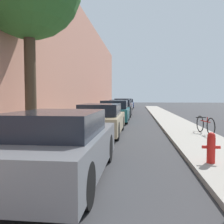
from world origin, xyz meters
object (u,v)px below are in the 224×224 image
at_px(parked_car_black, 120,108).
at_px(parked_car_grey, 59,146).
at_px(parked_car_maroon, 122,106).
at_px(fire_hydrant, 211,147).
at_px(parked_car_teal, 115,112).
at_px(bicycle, 205,125).
at_px(parked_car_navy, 128,104).
at_px(parked_car_champagne, 101,120).
at_px(parked_car_silver, 125,104).

bearing_deg(parked_car_black, parked_car_grey, -90.23).
distance_m(parked_car_maroon, fire_hydrant, 20.19).
bearing_deg(parked_car_maroon, parked_car_teal, -89.06).
distance_m(parked_car_maroon, bicycle, 16.00).
relative_size(parked_car_maroon, parked_car_navy, 1.04).
distance_m(parked_car_black, parked_car_navy, 15.51).
distance_m(parked_car_champagne, parked_car_black, 10.07).
height_order(parked_car_maroon, parked_car_silver, parked_car_maroon).
xyz_separation_m(parked_car_teal, parked_car_black, (0.02, 4.74, -0.00)).
bearing_deg(parked_car_navy, parked_car_champagne, -90.10).
xyz_separation_m(parked_car_grey, parked_car_silver, (-0.10, 26.39, 0.04)).
relative_size(parked_car_grey, parked_car_navy, 0.96).
distance_m(parked_car_maroon, parked_car_silver, 5.44).
height_order(parked_car_grey, parked_car_black, parked_car_black).
bearing_deg(fire_hydrant, parked_car_navy, 96.07).
relative_size(parked_car_maroon, parked_car_silver, 1.10).
bearing_deg(parked_car_champagne, bicycle, -1.69).
relative_size(parked_car_black, parked_car_silver, 0.98).
bearing_deg(fire_hydrant, parked_car_silver, 97.49).
height_order(parked_car_maroon, parked_car_navy, parked_car_maroon).
bearing_deg(parked_car_champagne, parked_car_black, 89.45).
bearing_deg(parked_car_maroon, parked_car_silver, 89.82).
relative_size(parked_car_grey, parked_car_black, 1.05).
relative_size(parked_car_champagne, parked_car_navy, 1.06).
bearing_deg(parked_car_champagne, parked_car_grey, -89.66).
bearing_deg(parked_car_black, parked_car_maroon, 92.04).
relative_size(parked_car_teal, parked_car_navy, 0.96).
xyz_separation_m(parked_car_grey, parked_car_teal, (0.04, 11.03, 0.02)).
bearing_deg(fire_hydrant, parked_car_champagne, 124.96).
relative_size(parked_car_maroon, bicycle, 2.58).
bearing_deg(parked_car_navy, parked_car_maroon, -90.75).
height_order(parked_car_silver, fire_hydrant, parked_car_silver).
height_order(parked_car_grey, parked_car_maroon, parked_car_maroon).
relative_size(fire_hydrant, bicycle, 0.41).
bearing_deg(bicycle, parked_car_maroon, 97.36).
relative_size(parked_car_grey, parked_car_teal, 1.00).
distance_m(parked_car_grey, parked_car_champagne, 5.70).
height_order(parked_car_teal, bicycle, parked_car_teal).
bearing_deg(parked_car_grey, fire_hydrant, 17.83).
height_order(parked_car_maroon, bicycle, parked_car_maroon).
distance_m(parked_car_champagne, parked_car_silver, 20.68).
height_order(parked_car_grey, fire_hydrant, parked_car_grey).
relative_size(parked_car_champagne, parked_car_maroon, 1.02).
height_order(parked_car_champagne, parked_car_black, parked_car_black).
bearing_deg(bicycle, parked_car_silver, 93.25).
height_order(parked_car_navy, bicycle, parked_car_navy).
xyz_separation_m(parked_car_grey, fire_hydrant, (3.23, 1.04, -0.17)).
distance_m(parked_car_grey, parked_car_teal, 11.03).
bearing_deg(parked_car_grey, parked_car_maroon, 90.33).
bearing_deg(bicycle, parked_car_champagne, 169.57).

